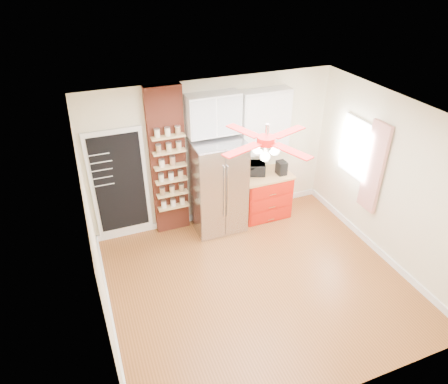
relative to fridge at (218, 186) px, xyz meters
name	(u,v)px	position (x,y,z in m)	size (l,w,h in m)	color
floor	(258,283)	(0.05, -1.63, -0.88)	(4.50, 4.50, 0.00)	brown
ceiling	(268,120)	(0.05, -1.63, 1.83)	(4.50, 4.50, 0.00)	white
wall_back	(213,153)	(0.05, 0.37, 0.48)	(4.50, 0.02, 2.70)	beige
wall_front	(350,317)	(0.05, -3.63, 0.48)	(4.50, 0.02, 2.70)	beige
wall_left	(96,249)	(-2.20, -1.63, 0.48)	(0.02, 4.00, 2.70)	beige
wall_right	(391,182)	(2.30, -1.63, 0.48)	(0.02, 4.00, 2.70)	beige
chalkboard	(120,184)	(-1.65, 0.33, 0.23)	(0.95, 0.05, 1.95)	white
brick_pillar	(168,163)	(-0.80, 0.29, 0.48)	(0.60, 0.16, 2.70)	brown
fridge	(218,186)	(0.00, 0.00, 0.00)	(0.90, 0.70, 1.75)	#B8B8BD
upper_glass_cabinet	(213,114)	(0.00, 0.20, 1.27)	(0.90, 0.35, 0.70)	white
red_cabinet	(264,195)	(0.97, 0.05, -0.42)	(0.94, 0.64, 0.90)	red
upper_shelf_unit	(264,122)	(0.97, 0.22, 1.00)	(0.90, 0.30, 1.15)	white
window	(356,148)	(2.28, -0.73, 0.68)	(0.04, 0.75, 1.05)	white
curtain	(374,168)	(2.23, -1.28, 0.57)	(0.06, 0.40, 1.55)	red
ceiling_fan	(266,141)	(0.05, -1.63, 1.55)	(1.40, 1.40, 0.44)	silver
toaster_oven	(254,169)	(0.76, 0.14, 0.14)	(0.42, 0.28, 0.23)	black
coffee_maker	(281,168)	(1.24, -0.04, 0.15)	(0.16, 0.19, 0.26)	black
canister_left	(283,169)	(1.29, -0.01, 0.10)	(0.11, 0.11, 0.15)	#A31809
canister_right	(282,166)	(1.33, 0.12, 0.10)	(0.10, 0.10, 0.15)	#B22409
pantry_jar_oats	(162,163)	(-0.94, 0.16, 0.56)	(0.09, 0.09, 0.12)	beige
pantry_jar_beans	(172,161)	(-0.75, 0.15, 0.57)	(0.10, 0.10, 0.15)	#966B4C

